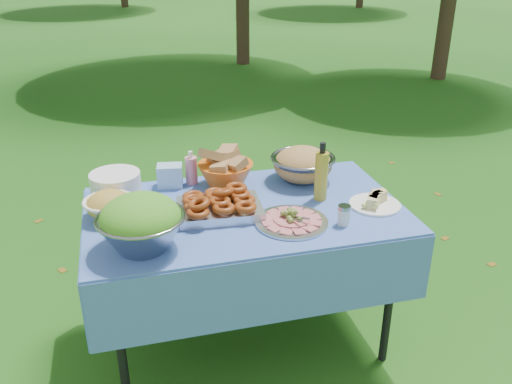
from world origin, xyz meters
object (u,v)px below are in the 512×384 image
plate_stack (116,184)px  bread_bowl (226,169)px  charcuterie_platter (292,216)px  oil_bottle (321,171)px  picnic_table (246,277)px  pasta_bowl_steel (303,164)px  salad_bowl (141,223)px

plate_stack → bread_bowl: bearing=-1.9°
charcuterie_platter → oil_bottle: size_ratio=1.14×
picnic_table → plate_stack: bearing=152.6°
plate_stack → pasta_bowl_steel: (0.94, -0.04, 0.03)m
picnic_table → charcuterie_platter: 0.49m
picnic_table → oil_bottle: size_ratio=5.10×
salad_bowl → charcuterie_platter: salad_bowl is taller
salad_bowl → oil_bottle: (0.86, 0.26, 0.03)m
picnic_table → oil_bottle: bearing=2.1°
salad_bowl → oil_bottle: size_ratio=1.24×
oil_bottle → salad_bowl: bearing=-163.4°
oil_bottle → charcuterie_platter: bearing=-136.1°
salad_bowl → bread_bowl: salad_bowl is taller
charcuterie_platter → pasta_bowl_steel: bearing=65.4°
salad_bowl → pasta_bowl_steel: size_ratio=1.07×
salad_bowl → charcuterie_platter: (0.65, 0.05, -0.08)m
picnic_table → salad_bowl: 0.73m
charcuterie_platter → oil_bottle: oil_bottle is taller
charcuterie_platter → picnic_table: bearing=131.2°
picnic_table → salad_bowl: salad_bowl is taller
bread_bowl → oil_bottle: bearing=-33.0°
picnic_table → oil_bottle: oil_bottle is taller
picnic_table → pasta_bowl_steel: 0.65m
bread_bowl → charcuterie_platter: 0.51m
charcuterie_platter → oil_bottle: bearing=43.9°
salad_bowl → pasta_bowl_steel: 0.99m
picnic_table → salad_bowl: (-0.48, -0.24, 0.50)m
picnic_table → bread_bowl: size_ratio=5.21×
plate_stack → oil_bottle: 1.00m
picnic_table → bread_bowl: bearing=96.8°
plate_stack → bread_bowl: bread_bowl is taller
picnic_table → bread_bowl: bread_bowl is taller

